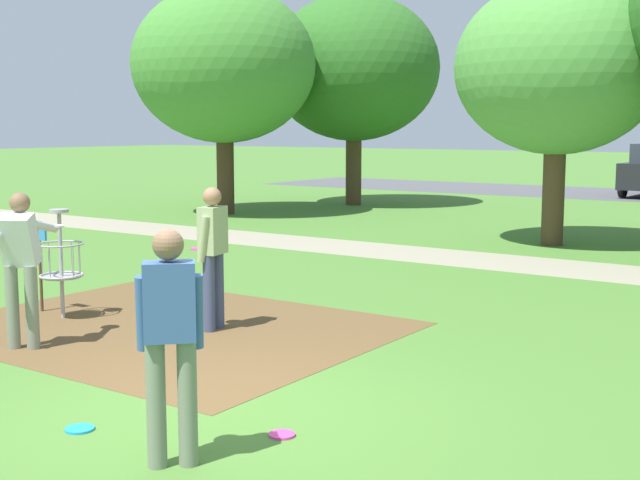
{
  "coord_description": "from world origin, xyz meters",
  "views": [
    {
      "loc": [
        4.79,
        -5.21,
        2.41
      ],
      "look_at": [
        -1.25,
        3.51,
        1.0
      ],
      "focal_mm": 47.82,
      "sensor_mm": 36.0,
      "label": 1
    }
  ],
  "objects_px": {
    "player_foreground_watching": "(213,250)",
    "tree_mid_center": "(558,68)",
    "frisbee_mid_grass": "(80,429)",
    "tree_near_left": "(224,65)",
    "player_throwing": "(21,260)",
    "frisbee_by_tee": "(184,299)",
    "tree_far_left": "(354,68)",
    "frisbee_far_left": "(282,435)",
    "disc_golf_basket": "(59,259)",
    "player_waiting_left": "(170,334)"
  },
  "relations": [
    {
      "from": "frisbee_far_left",
      "to": "tree_far_left",
      "type": "relative_size",
      "value": 0.03
    },
    {
      "from": "player_waiting_left",
      "to": "disc_golf_basket",
      "type": "bearing_deg",
      "value": 149.87
    },
    {
      "from": "frisbee_by_tee",
      "to": "tree_far_left",
      "type": "relative_size",
      "value": 0.04
    },
    {
      "from": "player_foreground_watching",
      "to": "tree_far_left",
      "type": "distance_m",
      "value": 17.11
    },
    {
      "from": "player_foreground_watching",
      "to": "frisbee_by_tee",
      "type": "bearing_deg",
      "value": 144.32
    },
    {
      "from": "frisbee_far_left",
      "to": "tree_mid_center",
      "type": "relative_size",
      "value": 0.04
    },
    {
      "from": "frisbee_mid_grass",
      "to": "tree_mid_center",
      "type": "relative_size",
      "value": 0.04
    },
    {
      "from": "disc_golf_basket",
      "to": "player_throwing",
      "type": "distance_m",
      "value": 1.56
    },
    {
      "from": "disc_golf_basket",
      "to": "tree_mid_center",
      "type": "bearing_deg",
      "value": 74.47
    },
    {
      "from": "player_foreground_watching",
      "to": "player_throwing",
      "type": "distance_m",
      "value": 2.15
    },
    {
      "from": "player_throwing",
      "to": "player_waiting_left",
      "type": "distance_m",
      "value": 3.93
    },
    {
      "from": "tree_near_left",
      "to": "tree_mid_center",
      "type": "relative_size",
      "value": 1.16
    },
    {
      "from": "frisbee_mid_grass",
      "to": "frisbee_far_left",
      "type": "bearing_deg",
      "value": 30.09
    },
    {
      "from": "player_throwing",
      "to": "tree_far_left",
      "type": "relative_size",
      "value": 0.27
    },
    {
      "from": "disc_golf_basket",
      "to": "player_throwing",
      "type": "relative_size",
      "value": 0.81
    },
    {
      "from": "player_foreground_watching",
      "to": "player_waiting_left",
      "type": "height_order",
      "value": "same"
    },
    {
      "from": "player_waiting_left",
      "to": "tree_near_left",
      "type": "distance_m",
      "value": 18.2
    },
    {
      "from": "disc_golf_basket",
      "to": "tree_far_left",
      "type": "relative_size",
      "value": 0.22
    },
    {
      "from": "player_throwing",
      "to": "tree_near_left",
      "type": "bearing_deg",
      "value": 122.31
    },
    {
      "from": "frisbee_mid_grass",
      "to": "tree_far_left",
      "type": "xyz_separation_m",
      "value": [
        -8.97,
        18.18,
        4.19
      ]
    },
    {
      "from": "player_foreground_watching",
      "to": "frisbee_far_left",
      "type": "distance_m",
      "value": 3.8
    },
    {
      "from": "player_throwing",
      "to": "frisbee_mid_grass",
      "type": "relative_size",
      "value": 7.36
    },
    {
      "from": "player_throwing",
      "to": "tree_far_left",
      "type": "xyz_separation_m",
      "value": [
        -6.44,
        16.84,
        3.22
      ]
    },
    {
      "from": "frisbee_by_tee",
      "to": "tree_mid_center",
      "type": "bearing_deg",
      "value": 74.66
    },
    {
      "from": "player_foreground_watching",
      "to": "tree_mid_center",
      "type": "height_order",
      "value": "tree_mid_center"
    },
    {
      "from": "tree_near_left",
      "to": "player_throwing",
      "type": "bearing_deg",
      "value": -57.69
    },
    {
      "from": "disc_golf_basket",
      "to": "tree_far_left",
      "type": "xyz_separation_m",
      "value": [
        -5.5,
        15.61,
        3.45
      ]
    },
    {
      "from": "player_throwing",
      "to": "tree_mid_center",
      "type": "xyz_separation_m",
      "value": [
        1.88,
        11.37,
        2.61
      ]
    },
    {
      "from": "player_throwing",
      "to": "frisbee_by_tee",
      "type": "relative_size",
      "value": 7.33
    },
    {
      "from": "frisbee_mid_grass",
      "to": "tree_near_left",
      "type": "height_order",
      "value": "tree_near_left"
    },
    {
      "from": "frisbee_by_tee",
      "to": "tree_near_left",
      "type": "distance_m",
      "value": 12.63
    },
    {
      "from": "frisbee_by_tee",
      "to": "frisbee_mid_grass",
      "type": "relative_size",
      "value": 1.0
    },
    {
      "from": "player_foreground_watching",
      "to": "frisbee_mid_grass",
      "type": "distance_m",
      "value": 3.61
    },
    {
      "from": "player_foreground_watching",
      "to": "tree_mid_center",
      "type": "distance_m",
      "value": 9.92
    },
    {
      "from": "disc_golf_basket",
      "to": "frisbee_mid_grass",
      "type": "height_order",
      "value": "disc_golf_basket"
    },
    {
      "from": "player_foreground_watching",
      "to": "tree_far_left",
      "type": "xyz_separation_m",
      "value": [
        -7.56,
        15.0,
        3.24
      ]
    },
    {
      "from": "frisbee_by_tee",
      "to": "frisbee_mid_grass",
      "type": "height_order",
      "value": "same"
    },
    {
      "from": "frisbee_mid_grass",
      "to": "tree_mid_center",
      "type": "distance_m",
      "value": 13.23
    },
    {
      "from": "frisbee_mid_grass",
      "to": "tree_mid_center",
      "type": "height_order",
      "value": "tree_mid_center"
    },
    {
      "from": "player_waiting_left",
      "to": "frisbee_far_left",
      "type": "height_order",
      "value": "player_waiting_left"
    },
    {
      "from": "tree_mid_center",
      "to": "tree_far_left",
      "type": "height_order",
      "value": "tree_far_left"
    },
    {
      "from": "player_waiting_left",
      "to": "tree_near_left",
      "type": "bearing_deg",
      "value": 129.75
    },
    {
      "from": "frisbee_mid_grass",
      "to": "frisbee_far_left",
      "type": "height_order",
      "value": "same"
    },
    {
      "from": "disc_golf_basket",
      "to": "tree_far_left",
      "type": "bearing_deg",
      "value": 109.42
    },
    {
      "from": "frisbee_by_tee",
      "to": "disc_golf_basket",
      "type": "bearing_deg",
      "value": -106.44
    },
    {
      "from": "player_foreground_watching",
      "to": "frisbee_by_tee",
      "type": "relative_size",
      "value": 7.33
    },
    {
      "from": "disc_golf_basket",
      "to": "player_foreground_watching",
      "type": "relative_size",
      "value": 0.81
    },
    {
      "from": "tree_mid_center",
      "to": "tree_far_left",
      "type": "xyz_separation_m",
      "value": [
        -8.32,
        5.46,
        0.61
      ]
    },
    {
      "from": "tree_far_left",
      "to": "player_waiting_left",
      "type": "bearing_deg",
      "value": -61.08
    },
    {
      "from": "frisbee_by_tee",
      "to": "frisbee_far_left",
      "type": "distance_m",
      "value": 5.58
    }
  ]
}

